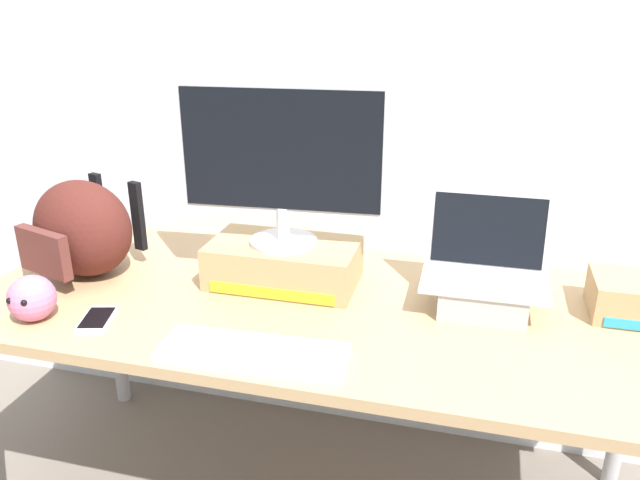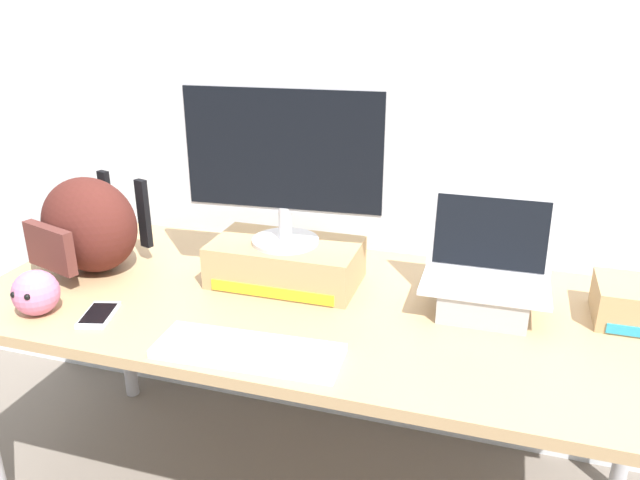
# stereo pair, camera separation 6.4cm
# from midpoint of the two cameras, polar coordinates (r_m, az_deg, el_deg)

# --- Properties ---
(back_wall) EXTENTS (7.00, 0.10, 2.60)m
(back_wall) POSITION_cam_midpoint_polar(r_m,az_deg,el_deg) (1.99, 2.86, 16.29)
(back_wall) COLOR silver
(back_wall) RESTS_ON ground
(desk) EXTENTS (1.90, 0.80, 0.71)m
(desk) POSITION_cam_midpoint_polar(r_m,az_deg,el_deg) (1.71, -1.08, -7.56)
(desk) COLOR tan
(desk) RESTS_ON ground
(toner_box_yellow) EXTENTS (0.42, 0.24, 0.12)m
(toner_box_yellow) POSITION_cam_midpoint_polar(r_m,az_deg,el_deg) (1.77, -4.38, -2.14)
(toner_box_yellow) COLOR tan
(toner_box_yellow) RESTS_ON desk
(desktop_monitor) EXTENTS (0.56, 0.19, 0.44)m
(desktop_monitor) POSITION_cam_midpoint_polar(r_m,az_deg,el_deg) (1.67, -4.68, 7.30)
(desktop_monitor) COLOR silver
(desktop_monitor) RESTS_ON toner_box_yellow
(open_laptop) EXTENTS (0.32, 0.22, 0.29)m
(open_laptop) POSITION_cam_midpoint_polar(r_m,az_deg,el_deg) (1.67, 13.75, -4.05)
(open_laptop) COLOR #ADADB2
(open_laptop) RESTS_ON desk
(external_keyboard) EXTENTS (0.44, 0.17, 0.02)m
(external_keyboard) POSITION_cam_midpoint_polar(r_m,az_deg,el_deg) (1.45, -7.46, -10.22)
(external_keyboard) COLOR white
(external_keyboard) RESTS_ON desk
(messenger_backpack) EXTENTS (0.37, 0.34, 0.28)m
(messenger_backpack) POSITION_cam_midpoint_polar(r_m,az_deg,el_deg) (1.93, -21.93, 0.96)
(messenger_backpack) COLOR #4C1E19
(messenger_backpack) RESTS_ON desk
(coffee_mug) EXTENTS (0.13, 0.09, 0.09)m
(coffee_mug) POSITION_cam_midpoint_polar(r_m,az_deg,el_deg) (2.28, -19.79, 1.78)
(coffee_mug) COLOR silver
(coffee_mug) RESTS_ON desk
(cell_phone) EXTENTS (0.11, 0.15, 0.01)m
(cell_phone) POSITION_cam_midpoint_polar(r_m,az_deg,el_deg) (1.69, -20.86, -6.85)
(cell_phone) COLOR silver
(cell_phone) RESTS_ON desk
(plush_toy) EXTENTS (0.12, 0.12, 0.12)m
(plush_toy) POSITION_cam_midpoint_polar(r_m,az_deg,el_deg) (1.74, -25.96, -4.84)
(plush_toy) COLOR #CC7099
(plush_toy) RESTS_ON desk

